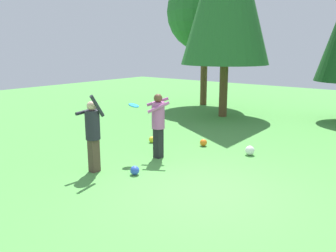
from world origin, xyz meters
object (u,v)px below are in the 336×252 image
ball_orange (203,143)px  frisbee (134,105)px  ball_blue (135,170)px  ball_white (250,150)px  person_catcher (158,120)px  ball_yellow (152,140)px  person_thrower (93,130)px  tree_far_left (205,13)px

ball_orange → frisbee: bearing=-110.7°
frisbee → ball_blue: frisbee is taller
ball_blue → ball_white: size_ratio=0.82×
person_catcher → ball_yellow: (-1.12, 1.03, -0.92)m
person_catcher → ball_yellow: bearing=-85.8°
ball_white → ball_orange: bearing=-178.9°
person_catcher → ball_yellow: person_catcher is taller
ball_white → ball_orange: size_ratio=1.22×
person_thrower → ball_orange: size_ratio=8.74×
ball_white → tree_far_left: bearing=131.2°
ball_white → ball_blue: bearing=-114.8°
person_catcher → ball_orange: size_ratio=8.03×
person_catcher → frisbee: 0.74m
ball_blue → ball_white: 3.36m
ball_white → person_thrower: bearing=-123.8°
person_thrower → tree_far_left: bearing=20.6°
ball_orange → tree_far_left: 8.88m
person_catcher → ball_blue: person_catcher is taller
frisbee → tree_far_left: bearing=111.5°
person_thrower → ball_white: person_thrower is taller
ball_yellow → ball_orange: size_ratio=0.91×
frisbee → ball_blue: 1.81m
person_catcher → frisbee: bearing=0.0°
frisbee → ball_blue: bearing=-46.4°
person_thrower → tree_far_left: 11.04m
person_thrower → frisbee: bearing=0.0°
person_catcher → ball_blue: size_ratio=8.06×
person_catcher → ball_white: bearing=-179.9°
person_catcher → ball_blue: (0.41, -1.34, -0.91)m
ball_white → ball_orange: ball_white is taller
frisbee → person_catcher: bearing=43.2°
person_thrower → person_catcher: bearing=-14.0°
frisbee → ball_yellow: frisbee is taller
frisbee → ball_orange: bearing=69.3°
ball_yellow → tree_far_left: tree_far_left is taller
person_thrower → ball_yellow: bearing=14.4°
frisbee → ball_orange: (0.80, 2.11, -1.31)m
frisbee → ball_blue: size_ratio=1.59×
person_thrower → person_catcher: 1.83m
frisbee → ball_orange: frisbee is taller
person_catcher → ball_blue: bearing=63.7°
ball_yellow → ball_orange: (1.46, 0.66, 0.01)m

